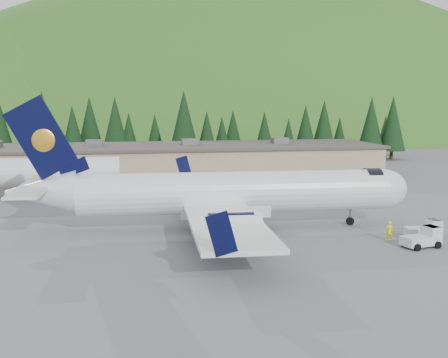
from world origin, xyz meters
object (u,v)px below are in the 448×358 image
(ramp_worker, at_px, (389,231))
(airliner, at_px, (223,194))
(terminal_building, at_px, (159,161))
(baggage_tug_a, at_px, (424,238))
(baggage_tug_b, at_px, (426,230))
(second_airliner, at_px, (7,172))

(ramp_worker, bearing_deg, airliner, -24.11)
(terminal_building, bearing_deg, ramp_worker, -68.76)
(baggage_tug_a, distance_m, ramp_worker, 3.08)
(airliner, bearing_deg, baggage_tug_b, -18.20)
(airliner, height_order, second_airliner, airliner)
(second_airliner, xyz_separation_m, baggage_tug_a, (39.30, -31.36, -2.55))
(airliner, height_order, baggage_tug_b, airliner)
(baggage_tug_b, height_order, terminal_building, terminal_building)
(second_airliner, xyz_separation_m, terminal_building, (19.91, 16.00, -0.70))
(airliner, distance_m, baggage_tug_a, 18.32)
(airliner, bearing_deg, terminal_building, 97.97)
(second_airliner, xyz_separation_m, ramp_worker, (37.38, -28.95, -2.44))
(airliner, relative_size, second_airliner, 1.39)
(baggage_tug_a, distance_m, terminal_building, 51.21)
(terminal_building, bearing_deg, baggage_tug_b, -64.40)
(airliner, bearing_deg, second_airliner, 139.43)
(second_airliner, bearing_deg, baggage_tug_b, -34.59)
(baggage_tug_a, bearing_deg, baggage_tug_b, 45.43)
(second_airliner, bearing_deg, baggage_tug_a, -38.59)
(second_airliner, relative_size, ramp_worker, 15.50)
(baggage_tug_b, bearing_deg, ramp_worker, -167.55)
(second_airliner, bearing_deg, terminal_building, 38.78)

